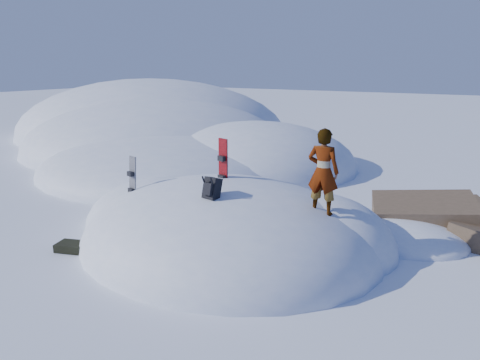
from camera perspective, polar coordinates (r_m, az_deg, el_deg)
The scene contains 9 objects.
ground at distance 10.72m, azimuth -1.56°, elevation -7.92°, with size 120.00×120.00×0.00m, color white.
snow_mound at distance 11.00m, azimuth -1.64°, elevation -7.35°, with size 8.00×6.00×3.00m.
snow_ridge at distance 24.46m, azimuth -9.63°, elevation 4.38°, with size 21.50×18.50×6.40m.
rock_outcrop at distance 12.15m, azimuth 21.62°, elevation -6.19°, with size 4.68×4.41×1.68m.
snowboard_red at distance 10.64m, azimuth -2.11°, elevation 1.23°, with size 0.28×0.18×1.48m.
snowboard_dark at distance 11.32m, azimuth -13.01°, elevation -0.47°, with size 0.27×0.20×1.34m.
backpack at distance 9.30m, azimuth -3.50°, elevation -1.02°, with size 0.36×0.41×0.51m.
gear_pile at distance 10.98m, azimuth -19.53°, elevation -7.60°, with size 0.86×0.67×0.22m.
person at distance 9.27m, azimuth 10.09°, elevation 1.00°, with size 0.63×0.41×1.72m, color slate.
Camera 1 is at (5.42, -8.34, 4.00)m, focal length 35.00 mm.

